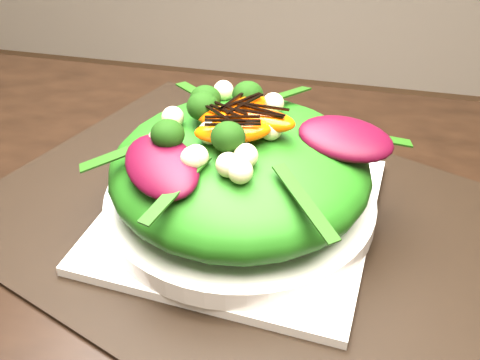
% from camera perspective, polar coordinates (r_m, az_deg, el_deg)
% --- Properties ---
extents(dining_table, '(1.60, 0.90, 0.75)m').
position_cam_1_polar(dining_table, '(0.46, -6.07, -17.73)').
color(dining_table, black).
rests_on(dining_table, floor).
extents(placemat, '(0.58, 0.52, 0.00)m').
position_cam_1_polar(placemat, '(0.54, 0.00, -3.84)').
color(placemat, black).
rests_on(placemat, dining_table).
extents(plate_base, '(0.27, 0.27, 0.01)m').
position_cam_1_polar(plate_base, '(0.54, 0.00, -3.29)').
color(plate_base, white).
rests_on(plate_base, placemat).
extents(salad_bowl, '(0.32, 0.32, 0.02)m').
position_cam_1_polar(salad_bowl, '(0.53, 0.00, -2.12)').
color(salad_bowl, silver).
rests_on(salad_bowl, plate_base).
extents(lettuce_mound, '(0.28, 0.28, 0.08)m').
position_cam_1_polar(lettuce_mound, '(0.50, 0.00, 1.19)').
color(lettuce_mound, '#236613').
rests_on(lettuce_mound, salad_bowl).
extents(radicchio_leaf, '(0.08, 0.05, 0.02)m').
position_cam_1_polar(radicchio_leaf, '(0.49, 10.71, 4.16)').
color(radicchio_leaf, '#3E0617').
rests_on(radicchio_leaf, lettuce_mound).
extents(orange_segment, '(0.07, 0.04, 0.02)m').
position_cam_1_polar(orange_segment, '(0.50, -0.21, 7.07)').
color(orange_segment, '#FF4E04').
rests_on(orange_segment, lettuce_mound).
extents(broccoli_floret, '(0.05, 0.05, 0.04)m').
position_cam_1_polar(broccoli_floret, '(0.53, -5.50, 9.07)').
color(broccoli_floret, black).
rests_on(broccoli_floret, lettuce_mound).
extents(macadamia_nut, '(0.02, 0.02, 0.02)m').
position_cam_1_polar(macadamia_nut, '(0.43, 3.53, 1.35)').
color(macadamia_nut, beige).
rests_on(macadamia_nut, lettuce_mound).
extents(balsamic_drizzle, '(0.05, 0.01, 0.00)m').
position_cam_1_polar(balsamic_drizzle, '(0.49, -0.21, 7.99)').
color(balsamic_drizzle, black).
rests_on(balsamic_drizzle, orange_segment).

